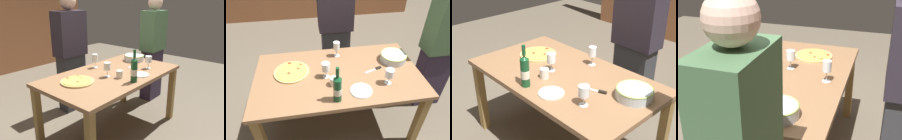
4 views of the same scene
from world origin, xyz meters
The scene contains 11 objects.
dining_table centered at (0.00, 0.00, 0.66)m, with size 1.60×0.90×0.75m.
pizza centered at (-0.45, 0.08, 0.76)m, with size 0.34×0.34×0.03m.
serving_bowl centered at (0.61, 0.12, 0.79)m, with size 0.27×0.27×0.08m.
wine_bottle centered at (-0.06, -0.34, 0.88)m, with size 0.07×0.07×0.34m.
wine_glass_near_pizza centered at (0.03, 0.30, 0.87)m, with size 0.07×0.07×0.17m.
wine_glass_by_bottle centered at (0.43, -0.21, 0.86)m, with size 0.08×0.08×0.15m.
wine_glass_far_left centered at (-0.12, -0.03, 0.86)m, with size 0.08×0.08×0.16m.
cup_amber centered at (-0.06, -0.16, 0.79)m, with size 0.07×0.07×0.08m, color silver.
side_plate centered at (0.16, -0.28, 0.76)m, with size 0.19×0.19×0.01m, color white.
pizza_knife centered at (0.38, 0.00, 0.76)m, with size 0.19×0.08×0.02m.
person_host centered at (0.11, 0.85, 0.82)m, with size 0.43×0.24×1.63m.
Camera 3 is at (1.64, -1.52, 1.93)m, focal length 49.11 mm.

